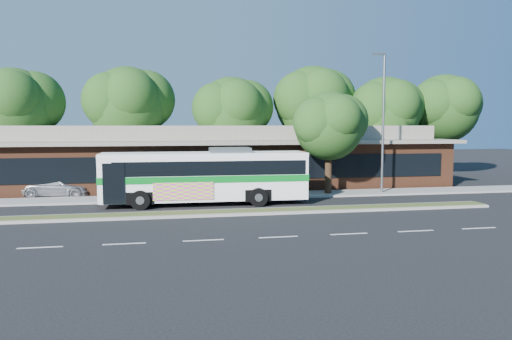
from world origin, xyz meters
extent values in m
plane|color=black|center=(0.00, 0.00, 0.00)|extent=(120.00, 120.00, 0.00)
cube|color=#444C20|center=(0.00, 0.60, 0.07)|extent=(26.00, 1.10, 0.15)
cube|color=gray|center=(0.00, 6.40, 0.06)|extent=(44.00, 2.60, 0.12)
cube|color=brown|center=(0.00, 13.00, 1.60)|extent=(32.00, 10.00, 3.20)
cube|color=gray|center=(0.00, 13.00, 3.32)|extent=(33.20, 11.20, 0.24)
cube|color=gray|center=(0.00, 13.00, 3.95)|extent=(30.00, 8.00, 1.00)
cube|color=black|center=(0.00, 7.97, 1.70)|extent=(30.00, 0.06, 1.60)
cylinder|color=slate|center=(9.60, 6.00, 4.50)|extent=(0.16, 0.16, 9.00)
cube|color=slate|center=(9.20, 6.00, 9.00)|extent=(0.90, 0.18, 0.14)
cylinder|color=black|center=(-15.00, 15.00, 1.99)|extent=(0.44, 0.44, 3.99)
sphere|color=#1F4316|center=(-15.00, 15.00, 5.73)|extent=(5.80, 5.80, 5.80)
sphere|color=#1F4316|center=(-13.70, 15.43, 6.19)|extent=(4.52, 4.52, 4.52)
cylinder|color=black|center=(-7.00, 16.00, 2.10)|extent=(0.44, 0.44, 4.20)
sphere|color=#1F4316|center=(-7.00, 16.00, 6.00)|extent=(6.00, 6.00, 6.00)
sphere|color=#1F4316|center=(-5.65, 16.45, 6.48)|extent=(4.68, 4.68, 4.68)
cylinder|color=black|center=(1.00, 15.00, 1.89)|extent=(0.44, 0.44, 3.78)
sphere|color=#1F4316|center=(1.00, 15.00, 5.46)|extent=(5.60, 5.60, 5.60)
sphere|color=#1F4316|center=(2.26, 15.42, 5.91)|extent=(4.37, 4.37, 4.37)
cylinder|color=black|center=(8.00, 16.00, 2.21)|extent=(0.44, 0.44, 4.41)
sphere|color=#1F4316|center=(8.00, 16.00, 6.27)|extent=(6.20, 6.20, 6.20)
sphere|color=#1F4316|center=(9.39, 16.46, 6.77)|extent=(4.84, 4.84, 4.84)
cylinder|color=black|center=(14.00, 15.00, 1.93)|extent=(0.44, 0.44, 3.86)
sphere|color=#1F4316|center=(14.00, 15.00, 5.60)|extent=(5.80, 5.80, 5.80)
sphere|color=#1F4316|center=(15.30, 15.43, 6.07)|extent=(4.52, 4.52, 4.52)
cylinder|color=black|center=(20.00, 16.00, 2.06)|extent=(0.44, 0.44, 4.12)
sphere|color=#1F4316|center=(20.00, 16.00, 5.92)|extent=(6.00, 6.00, 6.00)
sphere|color=#1F4316|center=(21.35, 16.45, 6.40)|extent=(4.68, 4.68, 4.68)
cube|color=white|center=(-2.13, 3.80, 1.63)|extent=(11.44, 2.69, 2.62)
cube|color=black|center=(-1.85, 3.79, 2.16)|extent=(10.53, 2.72, 0.79)
cube|color=white|center=(-2.13, 3.80, 2.83)|extent=(11.46, 2.71, 0.25)
cube|color=#05741D|center=(-2.13, 3.80, 1.55)|extent=(11.50, 2.75, 0.36)
cube|color=black|center=(-7.84, 3.94, 1.95)|extent=(0.11, 2.13, 1.62)
cube|color=black|center=(3.58, 3.66, 2.25)|extent=(0.10, 1.99, 1.05)
cube|color=#DD41B6|center=(-3.40, 2.59, 0.95)|extent=(3.23, 0.13, 0.95)
cube|color=slate|center=(-0.71, 3.77, 3.07)|extent=(2.31, 1.57, 0.28)
cylinder|color=black|center=(-5.67, 2.69, 0.52)|extent=(1.05, 0.37, 1.04)
cylinder|color=black|center=(-5.61, 5.08, 0.52)|extent=(1.05, 0.37, 1.04)
cylinder|color=black|center=(0.68, 2.54, 0.52)|extent=(1.05, 0.37, 1.04)
cylinder|color=black|center=(0.74, 4.92, 0.52)|extent=(1.05, 0.37, 1.04)
imported|color=#B5B6BC|center=(-11.05, 8.60, 0.63)|extent=(4.52, 2.19, 1.27)
cylinder|color=black|center=(6.00, 6.20, 1.56)|extent=(0.44, 0.44, 3.12)
sphere|color=#1F4316|center=(6.00, 6.20, 4.43)|extent=(4.36, 4.36, 4.36)
sphere|color=#1F4316|center=(6.98, 6.53, 4.78)|extent=(3.40, 3.40, 3.40)
camera|label=1|loc=(-4.64, -24.15, 4.48)|focal=35.00mm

